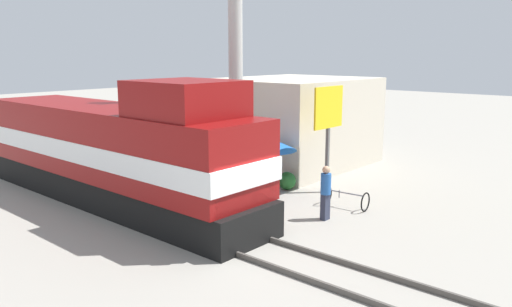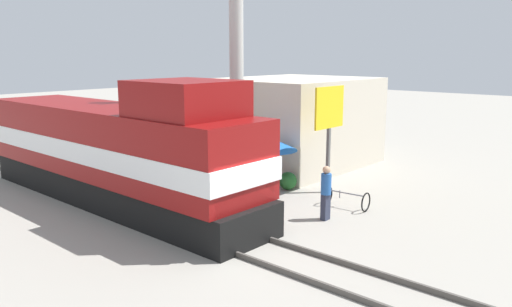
{
  "view_description": "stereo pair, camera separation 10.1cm",
  "coord_description": "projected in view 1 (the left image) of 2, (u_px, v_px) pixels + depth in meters",
  "views": [
    {
      "loc": [
        -9.91,
        -9.65,
        5.4
      ],
      "look_at": [
        1.2,
        0.05,
        2.43
      ],
      "focal_mm": 35.0,
      "sensor_mm": 36.0,
      "label": 1
    },
    {
      "loc": [
        -9.85,
        -9.72,
        5.4
      ],
      "look_at": [
        1.2,
        0.05,
        2.43
      ],
      "focal_mm": 35.0,
      "sensor_mm": 36.0,
      "label": 2
    }
  ],
  "objects": [
    {
      "name": "billboard_sign",
      "position": [
        328.0,
        115.0,
        19.14
      ],
      "size": [
        1.85,
        0.12,
        4.16
      ],
      "color": "#595959",
      "rests_on": "ground_plane"
    },
    {
      "name": "utility_pole",
      "position": [
        235.0,
        37.0,
        19.2
      ],
      "size": [
        1.8,
        0.55,
        11.96
      ],
      "color": "#B2B2AD",
      "rests_on": "ground_plane"
    },
    {
      "name": "ground_plane",
      "position": [
        230.0,
        241.0,
        14.61
      ],
      "size": [
        120.0,
        120.0,
        0.0
      ],
      "primitive_type": "plane",
      "color": "gray"
    },
    {
      "name": "rail_near",
      "position": [
        213.0,
        245.0,
        14.06
      ],
      "size": [
        0.08,
        42.99,
        0.15
      ],
      "primitive_type": "cube",
      "color": "#4C4742",
      "rests_on": "ground_plane"
    },
    {
      "name": "building_block_distant",
      "position": [
        293.0,
        121.0,
        24.48
      ],
      "size": [
        7.25,
        6.09,
        4.22
      ],
      "primitive_type": "cube",
      "color": "beige",
      "rests_on": "ground_plane"
    },
    {
      "name": "vendor_umbrella",
      "position": [
        269.0,
        144.0,
        19.54
      ],
      "size": [
        2.18,
        2.18,
        2.16
      ],
      "color": "#4C4C4C",
      "rests_on": "ground_plane"
    },
    {
      "name": "person_bystander",
      "position": [
        326.0,
        190.0,
        16.29
      ],
      "size": [
        0.34,
        0.34,
        1.82
      ],
      "color": "#2D3347",
      "rests_on": "ground_plane"
    },
    {
      "name": "shrub_cluster",
      "position": [
        287.0,
        181.0,
        20.06
      ],
      "size": [
        0.72,
        0.72,
        0.72
      ],
      "primitive_type": "sphere",
      "color": "#236028",
      "rests_on": "ground_plane"
    },
    {
      "name": "rail_far",
      "position": [
        247.0,
        232.0,
        15.12
      ],
      "size": [
        0.08,
        42.99,
        0.15
      ],
      "primitive_type": "cube",
      "color": "#4C4742",
      "rests_on": "ground_plane"
    },
    {
      "name": "locomotive",
      "position": [
        119.0,
        152.0,
        17.78
      ],
      "size": [
        2.93,
        13.75,
        4.61
      ],
      "color": "black",
      "rests_on": "ground_plane"
    },
    {
      "name": "bicycle",
      "position": [
        346.0,
        198.0,
        17.69
      ],
      "size": [
        0.8,
        1.6,
        0.69
      ],
      "rotation": [
        0.0,
        0.0,
        -3.06
      ],
      "color": "black",
      "rests_on": "ground_plane"
    }
  ]
}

